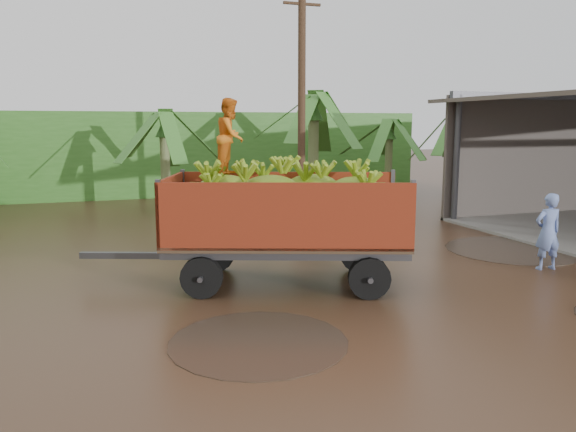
# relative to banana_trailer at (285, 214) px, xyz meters

# --- Properties ---
(ground) EXTENTS (100.00, 100.00, 0.00)m
(ground) POSITION_rel_banana_trailer_xyz_m (2.15, -0.70, -1.38)
(ground) COLOR black
(ground) RESTS_ON ground
(hedge_north) EXTENTS (22.00, 3.00, 3.60)m
(hedge_north) POSITION_rel_banana_trailer_xyz_m (0.15, 15.30, 0.42)
(hedge_north) COLOR #2D661E
(hedge_north) RESTS_ON ground
(banana_trailer) EXTENTS (6.34, 3.62, 3.61)m
(banana_trailer) POSITION_rel_banana_trailer_xyz_m (0.00, 0.00, 0.00)
(banana_trailer) COLOR #AA2E18
(banana_trailer) RESTS_ON ground
(man_blue) EXTENTS (0.64, 0.45, 1.66)m
(man_blue) POSITION_rel_banana_trailer_xyz_m (5.67, -0.82, -0.55)
(man_blue) COLOR #6A81C1
(man_blue) RESTS_ON ground
(utility_pole) EXTENTS (1.20, 0.24, 7.26)m
(utility_pole) POSITION_rel_banana_trailer_xyz_m (2.80, 6.65, 2.31)
(utility_pole) COLOR #47301E
(utility_pole) RESTS_ON ground
(banana_plants) EXTENTS (24.43, 19.84, 4.45)m
(banana_plants) POSITION_rel_banana_trailer_xyz_m (-3.69, 5.12, 0.56)
(banana_plants) COLOR #2D661E
(banana_plants) RESTS_ON ground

